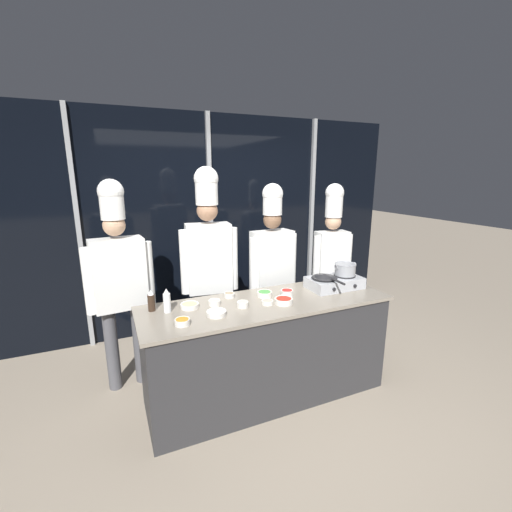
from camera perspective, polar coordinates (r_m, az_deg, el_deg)
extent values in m
plane|color=gray|center=(3.43, 1.82, -21.94)|extent=(24.00, 24.00, 0.00)
cube|color=black|center=(4.44, -7.70, 5.26)|extent=(5.29, 0.04, 2.70)
cube|color=gray|center=(4.24, -27.40, 3.42)|extent=(0.05, 0.05, 2.70)
cube|color=gray|center=(4.40, -7.54, 5.18)|extent=(0.05, 0.05, 2.70)
cube|color=gray|center=(5.03, 9.19, 6.19)|extent=(0.05, 0.05, 2.70)
cube|color=#2D2D30|center=(3.19, 1.88, -15.50)|extent=(2.12, 0.67, 0.88)
cube|color=gray|center=(2.99, 1.95, -7.86)|extent=(2.18, 0.71, 0.03)
cube|color=#B2B5BA|center=(3.39, 12.92, -4.35)|extent=(0.52, 0.30, 0.11)
cylinder|color=black|center=(3.31, 11.32, -3.67)|extent=(0.21, 0.21, 0.01)
cylinder|color=black|center=(3.20, 12.92, -5.44)|extent=(0.03, 0.01, 0.03)
cylinder|color=black|center=(3.44, 14.57, -3.14)|extent=(0.21, 0.21, 0.01)
cylinder|color=black|center=(3.34, 16.20, -4.82)|extent=(0.03, 0.01, 0.03)
cylinder|color=#232326|center=(3.30, 11.33, -3.50)|extent=(0.23, 0.23, 0.01)
cone|color=#232326|center=(3.30, 11.34, -3.26)|extent=(0.24, 0.24, 0.04)
cylinder|color=black|center=(3.14, 13.51, -4.13)|extent=(0.02, 0.18, 0.02)
cylinder|color=#93969B|center=(3.43, 14.63, -2.17)|extent=(0.20, 0.20, 0.11)
torus|color=#93969B|center=(3.41, 14.68, -1.28)|extent=(0.20, 0.20, 0.01)
torus|color=#93969B|center=(3.35, 13.17, -1.82)|extent=(0.01, 0.05, 0.05)
torus|color=#93969B|center=(3.49, 16.10, -1.40)|extent=(0.01, 0.05, 0.05)
cylinder|color=#332319|center=(2.90, -17.04, -7.45)|extent=(0.06, 0.06, 0.14)
cone|color=white|center=(2.87, -17.16, -5.80)|extent=(0.05, 0.05, 0.04)
cylinder|color=white|center=(2.84, -14.61, -7.58)|extent=(0.06, 0.06, 0.15)
cone|color=white|center=(2.80, -14.73, -5.69)|extent=(0.05, 0.05, 0.04)
cylinder|color=silver|center=(2.93, -6.93, -7.72)|extent=(0.10, 0.10, 0.04)
torus|color=silver|center=(2.92, -6.94, -7.35)|extent=(0.10, 0.10, 0.01)
cylinder|color=beige|center=(2.92, -6.93, -7.52)|extent=(0.08, 0.08, 0.02)
cylinder|color=silver|center=(2.86, -2.24, -8.07)|extent=(0.10, 0.10, 0.05)
torus|color=silver|center=(2.86, -2.25, -7.65)|extent=(0.10, 0.10, 0.01)
cylinder|color=beige|center=(2.86, -2.25, -7.84)|extent=(0.08, 0.08, 0.02)
cylinder|color=silver|center=(2.92, 1.90, -7.74)|extent=(0.10, 0.10, 0.03)
torus|color=silver|center=(2.92, 1.90, -7.43)|extent=(0.10, 0.10, 0.01)
cylinder|color=#EAA893|center=(2.92, 1.90, -7.56)|extent=(0.08, 0.08, 0.02)
cylinder|color=silver|center=(2.61, -12.18, -10.71)|extent=(0.11, 0.11, 0.04)
torus|color=silver|center=(2.60, -12.20, -10.28)|extent=(0.12, 0.12, 0.01)
cylinder|color=orange|center=(2.60, -12.19, -10.48)|extent=(0.09, 0.09, 0.02)
cylinder|color=silver|center=(3.12, 5.16, -6.17)|extent=(0.11, 0.11, 0.05)
torus|color=silver|center=(3.11, 5.17, -5.70)|extent=(0.11, 0.11, 0.01)
cylinder|color=red|center=(3.11, 5.17, -5.92)|extent=(0.09, 0.09, 0.03)
cylinder|color=silver|center=(2.72, -6.60, -9.47)|extent=(0.15, 0.15, 0.03)
torus|color=silver|center=(2.72, -6.61, -9.14)|extent=(0.16, 0.16, 0.01)
cylinder|color=silver|center=(2.72, -6.61, -9.28)|extent=(0.13, 0.13, 0.02)
cylinder|color=silver|center=(2.94, 4.64, -7.49)|extent=(0.15, 0.15, 0.05)
torus|color=silver|center=(2.93, 4.64, -7.08)|extent=(0.16, 0.16, 0.01)
cylinder|color=#B22D1E|center=(2.94, 4.64, -7.27)|extent=(0.13, 0.13, 0.03)
cylinder|color=silver|center=(3.09, 1.43, -6.37)|extent=(0.13, 0.13, 0.04)
torus|color=silver|center=(3.09, 1.43, -5.98)|extent=(0.14, 0.14, 0.01)
cylinder|color=#4C9E47|center=(3.09, 1.43, -6.16)|extent=(0.11, 0.11, 0.02)
cylinder|color=silver|center=(2.90, -10.98, -8.16)|extent=(0.15, 0.15, 0.03)
torus|color=silver|center=(2.89, -11.00, -7.84)|extent=(0.15, 0.15, 0.01)
cylinder|color=#E0C689|center=(2.90, -10.99, -7.98)|extent=(0.12, 0.12, 0.02)
cylinder|color=silver|center=(3.08, -4.46, -6.54)|extent=(0.09, 0.09, 0.04)
torus|color=silver|center=(3.07, -4.46, -6.20)|extent=(0.10, 0.10, 0.01)
cylinder|color=#9E896B|center=(3.08, -4.46, -6.35)|extent=(0.08, 0.08, 0.02)
cylinder|color=#4C4C51|center=(3.58, -18.82, -13.59)|extent=(0.12, 0.12, 0.79)
cylinder|color=#4C4C51|center=(3.56, -22.85, -14.19)|extent=(0.12, 0.12, 0.79)
cube|color=white|center=(3.31, -21.88, -2.78)|extent=(0.47, 0.28, 0.64)
cylinder|color=white|center=(3.32, -17.46, -2.70)|extent=(0.09, 0.09, 0.59)
cylinder|color=white|center=(3.26, -26.14, -3.82)|extent=(0.09, 0.09, 0.59)
sphere|color=tan|center=(3.22, -22.58, 4.74)|extent=(0.19, 0.19, 0.19)
cylinder|color=white|center=(3.20, -22.87, 7.74)|extent=(0.20, 0.20, 0.24)
sphere|color=white|center=(3.19, -23.06, 9.84)|extent=(0.21, 0.21, 0.21)
cylinder|color=#232326|center=(3.67, -5.63, -11.81)|extent=(0.11, 0.11, 0.84)
cylinder|color=#232326|center=(3.63, -9.33, -12.18)|extent=(0.11, 0.11, 0.84)
cube|color=white|center=(3.39, -7.87, -0.35)|extent=(0.45, 0.27, 0.68)
cylinder|color=white|center=(3.40, -3.80, -0.45)|extent=(0.09, 0.09, 0.63)
cylinder|color=white|center=(3.33, -11.82, -1.03)|extent=(0.09, 0.09, 0.63)
sphere|color=#A87A5B|center=(3.31, -8.13, 7.49)|extent=(0.20, 0.20, 0.20)
cylinder|color=white|center=(3.29, -8.24, 10.53)|extent=(0.21, 0.21, 0.24)
sphere|color=white|center=(3.29, -8.31, 12.64)|extent=(0.23, 0.23, 0.23)
cylinder|color=#2D3856|center=(3.90, 4.01, -10.65)|extent=(0.11, 0.11, 0.78)
cylinder|color=#2D3856|center=(3.78, 1.03, -11.40)|extent=(0.11, 0.11, 0.78)
cube|color=white|center=(3.60, 2.66, -0.77)|extent=(0.44, 0.26, 0.63)
cylinder|color=white|center=(3.71, 6.02, -0.68)|extent=(0.08, 0.08, 0.58)
cylinder|color=white|center=(3.46, -0.35, -1.66)|extent=(0.08, 0.08, 0.58)
sphere|color=brown|center=(3.52, 2.74, 6.06)|extent=(0.19, 0.19, 0.19)
cylinder|color=white|center=(3.50, 2.77, 8.59)|extent=(0.20, 0.20, 0.21)
sphere|color=white|center=(3.49, 2.79, 10.30)|extent=(0.21, 0.21, 0.21)
cylinder|color=#4C4C51|center=(4.25, 13.13, -9.10)|extent=(0.09, 0.09, 0.75)
cylinder|color=#4C4C51|center=(4.15, 10.72, -9.51)|extent=(0.09, 0.09, 0.75)
cube|color=white|center=(3.98, 12.42, -0.29)|extent=(0.38, 0.23, 0.61)
cylinder|color=white|center=(4.07, 15.10, -0.34)|extent=(0.07, 0.07, 0.56)
cylinder|color=white|center=(3.87, 10.00, -0.80)|extent=(0.07, 0.07, 0.56)
sphere|color=tan|center=(3.91, 12.73, 5.61)|extent=(0.18, 0.18, 0.18)
cylinder|color=white|center=(3.89, 12.88, 8.27)|extent=(0.19, 0.19, 0.27)
sphere|color=white|center=(3.88, 12.98, 10.23)|extent=(0.20, 0.20, 0.20)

